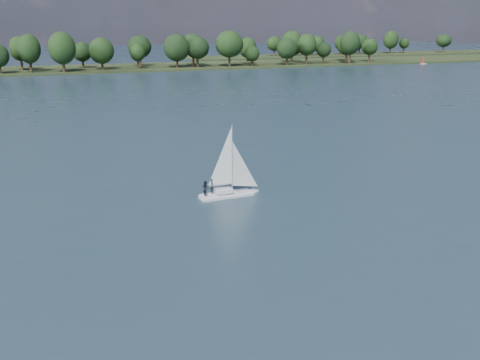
# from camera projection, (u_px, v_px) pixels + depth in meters

# --- Properties ---
(ground) EXTENTS (700.00, 700.00, 0.00)m
(ground) POSITION_uv_depth(u_px,v_px,m) (158.00, 109.00, 120.44)
(ground) COLOR #233342
(ground) RESTS_ON ground
(far_shore) EXTENTS (660.00, 40.00, 1.50)m
(far_shore) POSITION_uv_depth(u_px,v_px,m) (100.00, 69.00, 220.91)
(far_shore) COLOR black
(far_shore) RESTS_ON ground
(far_shore_back) EXTENTS (220.00, 30.00, 1.40)m
(far_shore_back) POSITION_uv_depth(u_px,v_px,m) (365.00, 55.00, 318.18)
(far_shore_back) COLOR black
(far_shore_back) RESTS_ON ground
(sailboat) EXTENTS (6.49, 2.13, 8.43)m
(sailboat) POSITION_uv_depth(u_px,v_px,m) (227.00, 176.00, 58.96)
(sailboat) COLOR silver
(sailboat) RESTS_ON ground
(dinghy_orange) EXTENTS (2.76, 1.43, 4.21)m
(dinghy_orange) POSITION_uv_depth(u_px,v_px,m) (423.00, 62.00, 249.17)
(dinghy_orange) COLOR white
(dinghy_orange) RESTS_ON ground
(treeline) EXTENTS (562.42, 74.31, 18.37)m
(treeline) POSITION_uv_depth(u_px,v_px,m) (68.00, 50.00, 211.44)
(treeline) COLOR black
(treeline) RESTS_ON ground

